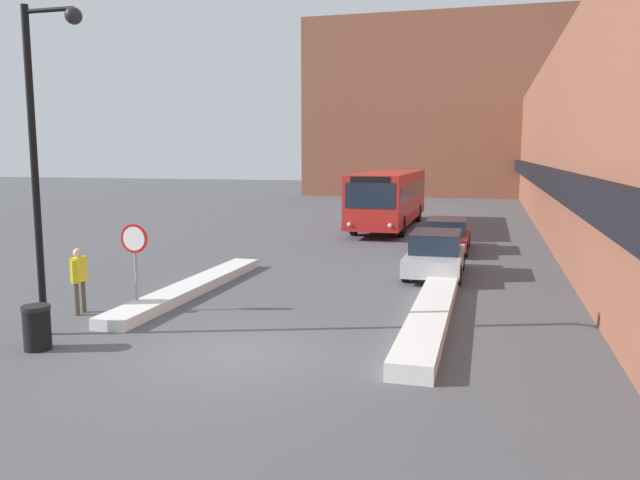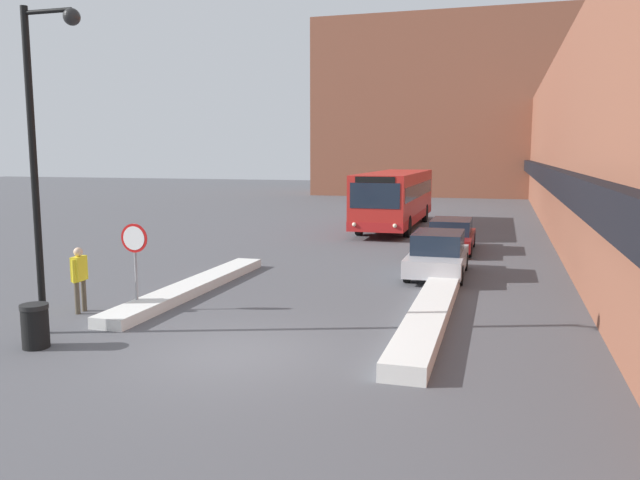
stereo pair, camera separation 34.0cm
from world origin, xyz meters
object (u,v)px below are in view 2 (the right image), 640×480
at_px(street_lamp, 42,139).
at_px(trash_bin, 35,326).
at_px(parked_car_front, 438,254).
at_px(parked_car_middle, 451,235).
at_px(stop_sign, 135,248).
at_px(city_bus, 395,198).
at_px(pedestrian, 79,274).

relative_size(street_lamp, trash_bin, 7.65).
distance_m(parked_car_front, street_lamp, 12.75).
height_order(parked_car_middle, stop_sign, stop_sign).
relative_size(city_bus, parked_car_middle, 2.58).
height_order(city_bus, stop_sign, city_bus).
height_order(parked_car_middle, pedestrian, pedestrian).
bearing_deg(street_lamp, pedestrian, 109.10).
bearing_deg(parked_car_front, city_bus, 105.52).
relative_size(parked_car_middle, street_lamp, 0.63).
xyz_separation_m(city_bus, parked_car_front, (3.64, -13.12, -0.95)).
distance_m(city_bus, stop_sign, 20.38).
bearing_deg(parked_car_front, trash_bin, -125.62).
bearing_deg(pedestrian, stop_sign, 111.06).
bearing_deg(street_lamp, stop_sign, 75.47).
xyz_separation_m(parked_car_front, parked_car_middle, (-0.00, 5.64, -0.06)).
distance_m(parked_car_middle, trash_bin, 17.66).
bearing_deg(street_lamp, parked_car_front, 50.37).
bearing_deg(street_lamp, city_bus, 79.57).
relative_size(city_bus, pedestrian, 6.84).
height_order(parked_car_middle, trash_bin, parked_car_middle).
bearing_deg(pedestrian, street_lamp, 14.35).
bearing_deg(stop_sign, parked_car_front, 44.21).
bearing_deg(parked_car_front, stop_sign, -135.79).
xyz_separation_m(stop_sign, trash_bin, (-0.28, -3.41, -1.20)).
relative_size(pedestrian, trash_bin, 1.81).
distance_m(parked_car_middle, pedestrian, 15.67).
relative_size(city_bus, trash_bin, 12.37).
height_order(parked_car_front, trash_bin, parked_car_front).
height_order(stop_sign, pedestrian, stop_sign).
distance_m(city_bus, parked_car_front, 13.65).
height_order(city_bus, street_lamp, street_lamp).
distance_m(parked_car_front, pedestrian, 11.33).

